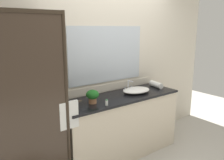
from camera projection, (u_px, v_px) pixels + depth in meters
The scene contains 11 objects.
ground_plane at pixel (120, 154), 3.44m from camera, with size 8.00×8.00×0.00m, color #B7B2A8.
wall_back_with_mirror at pixel (106, 65), 3.42m from camera, with size 4.40×0.06×2.60m.
vanity_cabinet at pixel (120, 126), 3.35m from camera, with size 1.80×0.58×0.90m.
shower_enclosure at pixel (34, 110), 2.32m from camera, with size 1.20×0.59×2.00m.
sink_basin at pixel (136, 90), 3.40m from camera, with size 0.44×0.31×0.07m, color white.
faucet at pixel (129, 87), 3.54m from camera, with size 0.17×0.13×0.16m.
potted_plant at pixel (93, 96), 2.91m from camera, with size 0.16×0.16×0.17m.
soap_dish at pixel (74, 102), 2.92m from camera, with size 0.10×0.07×0.04m.
amenity_bottle_conditioner at pixel (107, 103), 2.84m from camera, with size 0.03×0.03×0.08m.
amenity_bottle_body_wash at pixel (74, 105), 2.71m from camera, with size 0.03×0.03×0.09m.
rolled_towel_near_edge at pixel (156, 85), 3.70m from camera, with size 0.09×0.09×0.26m, color white.
Camera 1 is at (-1.97, -2.41, 1.83)m, focal length 37.08 mm.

